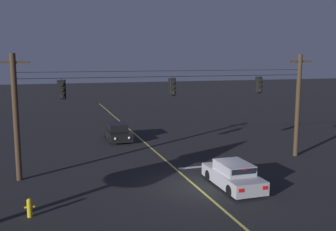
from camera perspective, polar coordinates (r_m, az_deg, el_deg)
The scene contains 10 objects.
ground_plane at distance 21.05m, azimuth 4.27°, elevation -10.51°, with size 180.00×180.00×0.00m, color black.
lane_centre_stripe at distance 30.34m, azimuth -2.84°, elevation -4.55°, with size 0.14×60.00×0.01m, color #D1C64C.
stop_bar_paint at distance 24.87m, azimuth 5.34°, elevation -7.52°, with size 3.40×0.36×0.01m, color silver.
signal_span_assembly at distance 24.00m, azimuth 0.72°, elevation 1.00°, with size 20.11×0.32×7.13m.
traffic_light_leftmost at distance 22.68m, azimuth -15.48°, elevation 3.69°, with size 0.48×0.41×1.22m.
traffic_light_left_inner at distance 23.85m, azimuth 0.73°, elevation 4.22°, with size 0.48×0.41×1.22m.
traffic_light_centre at distance 26.38m, azimuth 13.42°, elevation 4.41°, with size 0.48×0.41×1.22m.
car_waiting_near_lane at distance 21.03m, azimuth 9.62°, elevation -8.77°, with size 1.80×4.33×1.39m.
car_oncoming_lead at distance 32.79m, azimuth -7.50°, elevation -2.47°, with size 1.80×4.42×1.39m.
fire_hydrant at distance 18.18m, azimuth -19.84°, elevation -12.67°, with size 0.44×0.22×0.84m.
Camera 1 is at (-7.42, -18.47, 6.85)m, focal length 41.12 mm.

